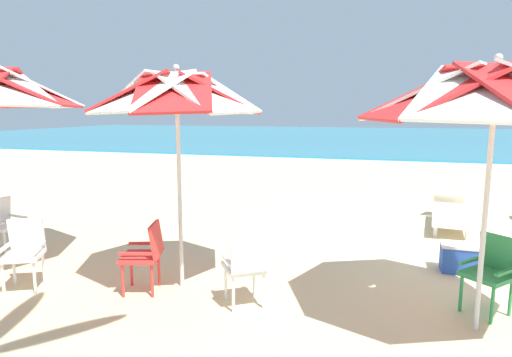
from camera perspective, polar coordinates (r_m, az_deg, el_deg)
name	(u,v)px	position (r m, az deg, el deg)	size (l,w,h in m)	color
ground_plane	(504,256)	(7.75, 29.99, -8.85)	(80.00, 80.00, 0.00)	beige
sea	(404,137)	(37.92, 18.97, 5.24)	(80.00, 36.00, 0.10)	teal
surf_foam	(426,163)	(19.73, 21.51, 1.94)	(80.00, 0.70, 0.01)	white
beach_umbrella_0	(495,95)	(4.67, 29.07, 9.61)	(2.51, 2.51, 2.73)	silver
plastic_chair_0	(491,269)	(5.46, 28.66, -10.48)	(0.63, 0.63, 0.87)	#2D8C4C
beach_umbrella_1	(177,96)	(5.30, -10.42, 10.66)	(2.11, 2.11, 2.75)	silver
plastic_chair_1	(246,265)	(4.95, -1.36, -11.30)	(0.62, 0.63, 0.87)	white
plastic_chair_2	(146,253)	(5.51, -14.34, -9.46)	(0.57, 0.54, 0.87)	red
plastic_chair_3	(4,222)	(7.80, -30.37, -5.00)	(0.53, 0.50, 0.87)	white
plastic_chair_4	(24,249)	(6.18, -28.32, -8.26)	(0.59, 0.61, 0.87)	white
sun_lounger_1	(450,212)	(9.10, 24.30, -4.08)	(0.86, 2.20, 0.62)	white
cooler_box	(460,258)	(6.68, 25.32, -9.44)	(0.50, 0.34, 0.40)	blue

